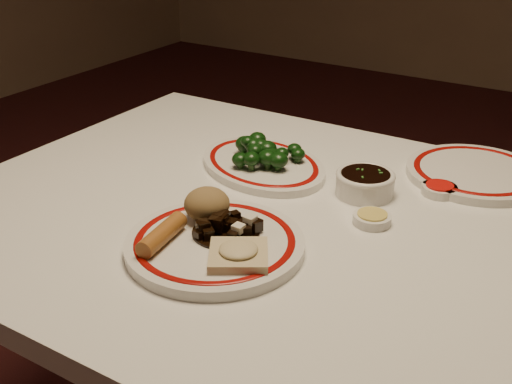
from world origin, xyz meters
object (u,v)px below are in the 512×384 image
object	(u,v)px
stirfry_heap	(226,227)
broccoli_pile	(263,150)
broccoli_plate	(263,164)
soy_bowl	(365,184)
spring_roll	(162,235)
fried_wonton	(238,253)
dining_table	(285,262)
rice_mound	(207,204)
main_plate	(215,244)

from	to	relation	value
stirfry_heap	broccoli_pile	distance (m)	0.29
broccoli_plate	soy_bowl	xyz separation A→B (m)	(0.22, -0.00, 0.01)
soy_bowl	broccoli_pile	bearing A→B (deg)	-179.54
spring_roll	broccoli_pile	world-z (taller)	broccoli_pile
fried_wonton	broccoli_pile	world-z (taller)	broccoli_pile
dining_table	spring_roll	distance (m)	0.26
stirfry_heap	broccoli_plate	xyz separation A→B (m)	(-0.10, 0.27, -0.02)
soy_bowl	stirfry_heap	bearing A→B (deg)	-112.84
broccoli_pile	rice_mound	bearing A→B (deg)	-79.28
rice_mound	broccoli_plate	size ratio (longest dim) A/B	0.21
rice_mound	broccoli_plate	world-z (taller)	rice_mound
main_plate	broccoli_pile	world-z (taller)	broccoli_pile
rice_mound	fried_wonton	world-z (taller)	rice_mound
broccoli_pile	dining_table	bearing A→B (deg)	-47.04
spring_roll	broccoli_pile	distance (m)	0.35
dining_table	broccoli_pile	distance (m)	0.24
rice_mound	soy_bowl	distance (m)	0.30
stirfry_heap	soy_bowl	xyz separation A→B (m)	(0.12, 0.27, -0.01)
fried_wonton	broccoli_pile	size ratio (longest dim) A/B	0.81
dining_table	stirfry_heap	distance (m)	0.18
dining_table	main_plate	world-z (taller)	main_plate
stirfry_heap	soy_bowl	size ratio (longest dim) A/B	1.02
main_plate	spring_roll	size ratio (longest dim) A/B	3.23
main_plate	broccoli_plate	distance (m)	0.32
fried_wonton	soy_bowl	bearing A→B (deg)	80.12
rice_mound	spring_roll	bearing A→B (deg)	-97.78
rice_mound	main_plate	bearing A→B (deg)	-45.07
dining_table	stirfry_heap	bearing A→B (deg)	-105.98
main_plate	fried_wonton	xyz separation A→B (m)	(0.06, -0.03, 0.02)
dining_table	fried_wonton	distance (m)	0.22
spring_roll	soy_bowl	xyz separation A→B (m)	(0.18, 0.35, -0.01)
rice_mound	soy_bowl	size ratio (longest dim) A/B	0.71
main_plate	broccoli_pile	distance (m)	0.32
spring_roll	fried_wonton	size ratio (longest dim) A/B	0.90
broccoli_plate	broccoli_pile	distance (m)	0.03
spring_roll	fried_wonton	xyz separation A→B (m)	(0.12, 0.02, -0.00)
fried_wonton	broccoli_plate	size ratio (longest dim) A/B	0.33
stirfry_heap	main_plate	bearing A→B (deg)	-95.53
broccoli_plate	soy_bowl	bearing A→B (deg)	-0.12
fried_wonton	main_plate	bearing A→B (deg)	156.50
broccoli_pile	soy_bowl	bearing A→B (deg)	0.46
main_plate	fried_wonton	world-z (taller)	fried_wonton
broccoli_pile	soy_bowl	size ratio (longest dim) A/B	1.37
main_plate	fried_wonton	size ratio (longest dim) A/B	2.91
dining_table	soy_bowl	distance (m)	0.20
spring_roll	stirfry_heap	xyz separation A→B (m)	(0.07, 0.08, -0.00)
broccoli_plate	soy_bowl	distance (m)	0.22
main_plate	soy_bowl	size ratio (longest dim) A/B	3.25
spring_roll	dining_table	bearing A→B (deg)	55.20
main_plate	soy_bowl	bearing A→B (deg)	68.63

